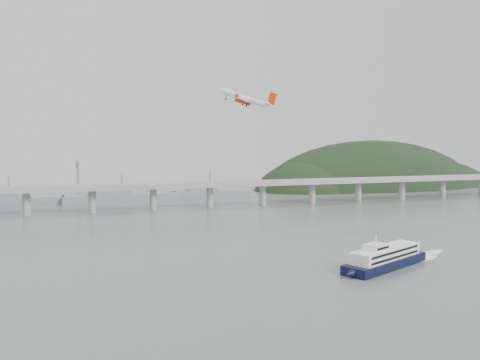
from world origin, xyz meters
name	(u,v)px	position (x,y,z in m)	size (l,w,h in m)	color
ground	(275,260)	(0.00, 0.00, 0.00)	(900.00, 900.00, 0.00)	#556360
bridge	(186,189)	(-1.15, 200.00, 17.65)	(800.00, 22.00, 23.90)	gray
headland	(381,201)	(285.18, 331.75, -19.34)	(365.00, 155.00, 156.00)	black
distant_fleet	(2,200)	(-155.36, 265.08, 6.22)	(453.00, 60.90, 40.00)	slate
ferry	(385,258)	(43.57, -30.54, 4.51)	(82.41, 44.17, 16.63)	black
airliner	(246,99)	(16.39, 91.26, 87.21)	(34.13, 33.85, 16.61)	white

